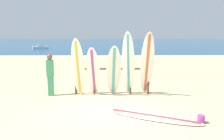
{
  "coord_description": "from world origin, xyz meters",
  "views": [
    {
      "loc": [
        0.19,
        -6.16,
        2.39
      ],
      "look_at": [
        0.31,
        2.44,
        0.93
      ],
      "focal_mm": 33.82,
      "sensor_mm": 36.0,
      "label": 1
    }
  ],
  "objects_px": {
    "surfboard_rack": "(112,76)",
    "surfboard_leaning_far_left": "(78,68)",
    "small_boat_offshore": "(40,47)",
    "surfboard_leaning_center_right": "(147,64)",
    "beachgoer_standing": "(50,73)",
    "surfboard_leaning_left": "(93,72)",
    "surfboard_leaning_center_left": "(114,71)",
    "surfboard_lying_on_sand": "(153,117)",
    "sand_bucket": "(201,119)",
    "surfboard_leaning_center": "(128,64)"
  },
  "relations": [
    {
      "from": "surfboard_rack",
      "to": "surfboard_leaning_far_left",
      "type": "xyz_separation_m",
      "value": [
        -1.3,
        -0.33,
        0.41
      ]
    },
    {
      "from": "small_boat_offshore",
      "to": "surfboard_leaning_center_right",
      "type": "bearing_deg",
      "value": -64.94
    },
    {
      "from": "surfboard_rack",
      "to": "beachgoer_standing",
      "type": "distance_m",
      "value": 2.43
    },
    {
      "from": "surfboard_leaning_far_left",
      "to": "surfboard_leaning_left",
      "type": "height_order",
      "value": "surfboard_leaning_far_left"
    },
    {
      "from": "surfboard_leaning_center_right",
      "to": "small_boat_offshore",
      "type": "distance_m",
      "value": 31.15
    },
    {
      "from": "surfboard_rack",
      "to": "surfboard_leaning_center_left",
      "type": "distance_m",
      "value": 0.42
    },
    {
      "from": "surfboard_lying_on_sand",
      "to": "beachgoer_standing",
      "type": "bearing_deg",
      "value": 147.11
    },
    {
      "from": "small_boat_offshore",
      "to": "sand_bucket",
      "type": "distance_m",
      "value": 33.95
    },
    {
      "from": "surfboard_leaning_far_left",
      "to": "surfboard_leaning_center",
      "type": "height_order",
      "value": "surfboard_leaning_center"
    },
    {
      "from": "surfboard_leaning_center_right",
      "to": "sand_bucket",
      "type": "xyz_separation_m",
      "value": [
        1.04,
        -2.62,
        -1.14
      ]
    },
    {
      "from": "surfboard_lying_on_sand",
      "to": "surfboard_leaning_center",
      "type": "bearing_deg",
      "value": 103.65
    },
    {
      "from": "surfboard_leaning_center_left",
      "to": "surfboard_lying_on_sand",
      "type": "relative_size",
      "value": 0.72
    },
    {
      "from": "surfboard_leaning_left",
      "to": "surfboard_leaning_center",
      "type": "height_order",
      "value": "surfboard_leaning_center"
    },
    {
      "from": "surfboard_rack",
      "to": "surfboard_leaning_center_right",
      "type": "xyz_separation_m",
      "value": [
        1.34,
        -0.29,
        0.53
      ]
    },
    {
      "from": "surfboard_leaning_center_left",
      "to": "sand_bucket",
      "type": "xyz_separation_m",
      "value": [
        2.33,
        -2.59,
        -0.88
      ]
    },
    {
      "from": "small_boat_offshore",
      "to": "beachgoer_standing",
      "type": "bearing_deg",
      "value": -71.47
    },
    {
      "from": "surfboard_rack",
      "to": "beachgoer_standing",
      "type": "bearing_deg",
      "value": -174.55
    },
    {
      "from": "surfboard_leaning_far_left",
      "to": "small_boat_offshore",
      "type": "xyz_separation_m",
      "value": [
        -10.54,
        28.25,
        -0.87
      ]
    },
    {
      "from": "surfboard_rack",
      "to": "surfboard_leaning_left",
      "type": "distance_m",
      "value": 0.83
    },
    {
      "from": "surfboard_rack",
      "to": "beachgoer_standing",
      "type": "relative_size",
      "value": 1.83
    },
    {
      "from": "surfboard_leaning_center_right",
      "to": "sand_bucket",
      "type": "bearing_deg",
      "value": -68.4
    },
    {
      "from": "surfboard_rack",
      "to": "small_boat_offshore",
      "type": "xyz_separation_m",
      "value": [
        -11.84,
        27.92,
        -0.46
      ]
    },
    {
      "from": "surfboard_leaning_far_left",
      "to": "surfboard_leaning_center_right",
      "type": "distance_m",
      "value": 2.65
    },
    {
      "from": "beachgoer_standing",
      "to": "surfboard_lying_on_sand",
      "type": "bearing_deg",
      "value": -32.89
    },
    {
      "from": "surfboard_leaning_far_left",
      "to": "sand_bucket",
      "type": "xyz_separation_m",
      "value": [
        3.68,
        -2.58,
        -1.02
      ]
    },
    {
      "from": "surfboard_leaning_center",
      "to": "surfboard_lying_on_sand",
      "type": "bearing_deg",
      "value": -76.35
    },
    {
      "from": "small_boat_offshore",
      "to": "surfboard_leaning_left",
      "type": "bearing_deg",
      "value": -68.51
    },
    {
      "from": "surfboard_leaning_center",
      "to": "surfboard_lying_on_sand",
      "type": "relative_size",
      "value": 0.91
    },
    {
      "from": "small_boat_offshore",
      "to": "sand_bucket",
      "type": "bearing_deg",
      "value": -65.23
    },
    {
      "from": "surfboard_lying_on_sand",
      "to": "small_boat_offshore",
      "type": "xyz_separation_m",
      "value": [
        -13.01,
        30.46,
        0.22
      ]
    },
    {
      "from": "surfboard_leaning_far_left",
      "to": "small_boat_offshore",
      "type": "height_order",
      "value": "surfboard_leaning_far_left"
    },
    {
      "from": "beachgoer_standing",
      "to": "small_boat_offshore",
      "type": "xyz_separation_m",
      "value": [
        -9.44,
        28.15,
        -0.65
      ]
    },
    {
      "from": "surfboard_rack",
      "to": "surfboard_leaning_center_right",
      "type": "height_order",
      "value": "surfboard_leaning_center_right"
    },
    {
      "from": "surfboard_leaning_far_left",
      "to": "surfboard_leaning_center_left",
      "type": "distance_m",
      "value": 1.37
    },
    {
      "from": "surfboard_leaning_far_left",
      "to": "beachgoer_standing",
      "type": "relative_size",
      "value": 1.37
    },
    {
      "from": "surfboard_rack",
      "to": "surfboard_leaning_center",
      "type": "relative_size",
      "value": 1.2
    },
    {
      "from": "sand_bucket",
      "to": "surfboard_rack",
      "type": "bearing_deg",
      "value": 129.33
    },
    {
      "from": "surfboard_rack",
      "to": "surfboard_leaning_center_left",
      "type": "relative_size",
      "value": 1.52
    },
    {
      "from": "surfboard_lying_on_sand",
      "to": "sand_bucket",
      "type": "xyz_separation_m",
      "value": [
        1.22,
        -0.37,
        0.08
      ]
    },
    {
      "from": "beachgoer_standing",
      "to": "small_boat_offshore",
      "type": "height_order",
      "value": "beachgoer_standing"
    },
    {
      "from": "surfboard_lying_on_sand",
      "to": "small_boat_offshore",
      "type": "height_order",
      "value": "small_boat_offshore"
    },
    {
      "from": "surfboard_leaning_far_left",
      "to": "beachgoer_standing",
      "type": "bearing_deg",
      "value": 174.85
    },
    {
      "from": "surfboard_lying_on_sand",
      "to": "sand_bucket",
      "type": "distance_m",
      "value": 1.28
    },
    {
      "from": "surfboard_leaning_center",
      "to": "small_boat_offshore",
      "type": "distance_m",
      "value": 30.88
    },
    {
      "from": "surfboard_leaning_center_left",
      "to": "surfboard_lying_on_sand",
      "type": "xyz_separation_m",
      "value": [
        1.11,
        -2.22,
        -0.96
      ]
    },
    {
      "from": "surfboard_lying_on_sand",
      "to": "small_boat_offshore",
      "type": "bearing_deg",
      "value": 113.12
    },
    {
      "from": "surfboard_lying_on_sand",
      "to": "beachgoer_standing",
      "type": "relative_size",
      "value": 1.67
    },
    {
      "from": "surfboard_leaning_far_left",
      "to": "surfboard_leaning_center",
      "type": "distance_m",
      "value": 1.93
    },
    {
      "from": "surfboard_leaning_center_left",
      "to": "surfboard_leaning_center_right",
      "type": "xyz_separation_m",
      "value": [
        1.29,
        0.03,
        0.26
      ]
    },
    {
      "from": "surfboard_leaning_center_left",
      "to": "small_boat_offshore",
      "type": "bearing_deg",
      "value": 112.85
    }
  ]
}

